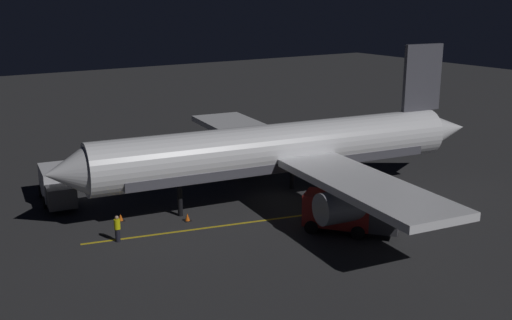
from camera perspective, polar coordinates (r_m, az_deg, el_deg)
The scene contains 8 objects.
ground_plane at distance 47.58m, azimuth 2.02°, elevation -3.85°, with size 180.00×180.00×0.20m, color #2B2B2D.
apron_guide_stripe at distance 43.22m, azimuth -0.16°, elevation -5.67°, with size 0.24×23.35×0.01m, color gold.
airliner at distance 46.71m, azimuth 2.71°, elevation 0.93°, with size 33.30×35.00×11.37m.
baggage_truck at distance 48.96m, azimuth -17.79°, elevation -2.31°, with size 6.16×3.01×2.57m.
catering_truck at distance 41.39m, azimuth 8.31°, elevation -4.86°, with size 6.12×5.44×2.56m.
ground_crew_worker at distance 40.53m, azimuth -12.60°, elevation -6.15°, with size 0.40×0.40×1.74m.
traffic_cone_near_left at distance 43.54m, azimuth -6.31°, elevation -5.26°, with size 0.50×0.50×0.55m.
traffic_cone_near_right at distance 44.28m, azimuth -12.32°, elevation -5.18°, with size 0.50×0.50×0.55m.
Camera 1 is at (-36.69, 26.13, 15.23)m, focal length 43.60 mm.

